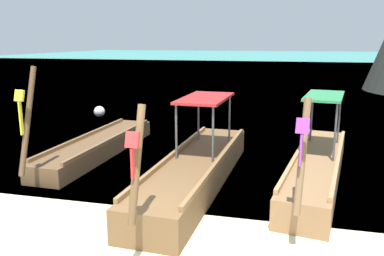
{
  "coord_description": "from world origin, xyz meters",
  "views": [
    {
      "loc": [
        2.18,
        -4.79,
        3.31
      ],
      "look_at": [
        0.0,
        4.13,
        1.25
      ],
      "focal_mm": 36.73,
      "sensor_mm": 36.0,
      "label": 1
    }
  ],
  "objects_px": {
    "longtail_boat_yellow_ribbon": "(98,146)",
    "mooring_buoy_near": "(99,112)",
    "longtail_boat_red_ribbon": "(196,169)",
    "longtail_boat_violet_ribbon": "(317,167)"
  },
  "relations": [
    {
      "from": "longtail_boat_yellow_ribbon",
      "to": "mooring_buoy_near",
      "type": "distance_m",
      "value": 6.0
    },
    {
      "from": "longtail_boat_yellow_ribbon",
      "to": "longtail_boat_red_ribbon",
      "type": "xyz_separation_m",
      "value": [
        3.36,
        -1.69,
        0.11
      ]
    },
    {
      "from": "longtail_boat_yellow_ribbon",
      "to": "longtail_boat_red_ribbon",
      "type": "height_order",
      "value": "longtail_boat_yellow_ribbon"
    },
    {
      "from": "longtail_boat_red_ribbon",
      "to": "longtail_boat_yellow_ribbon",
      "type": "bearing_deg",
      "value": 153.33
    },
    {
      "from": "longtail_boat_red_ribbon",
      "to": "mooring_buoy_near",
      "type": "relative_size",
      "value": 14.11
    },
    {
      "from": "longtail_boat_violet_ribbon",
      "to": "mooring_buoy_near",
      "type": "bearing_deg",
      "value": 144.78
    },
    {
      "from": "longtail_boat_red_ribbon",
      "to": "mooring_buoy_near",
      "type": "height_order",
      "value": "longtail_boat_red_ribbon"
    },
    {
      "from": "longtail_boat_violet_ribbon",
      "to": "mooring_buoy_near",
      "type": "relative_size",
      "value": 13.48
    },
    {
      "from": "longtail_boat_red_ribbon",
      "to": "longtail_boat_violet_ribbon",
      "type": "distance_m",
      "value": 2.88
    },
    {
      "from": "longtail_boat_yellow_ribbon",
      "to": "longtail_boat_violet_ribbon",
      "type": "height_order",
      "value": "longtail_boat_yellow_ribbon"
    }
  ]
}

